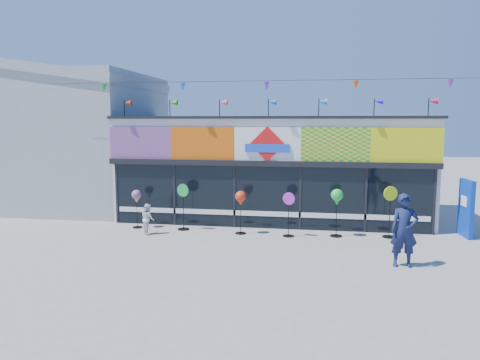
% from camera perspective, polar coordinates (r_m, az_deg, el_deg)
% --- Properties ---
extents(ground, '(80.00, 80.00, 0.00)m').
position_cam_1_polar(ground, '(14.04, 1.76, -9.04)').
color(ground, gray).
rests_on(ground, ground).
extents(kite_shop, '(16.00, 5.70, 5.31)m').
position_cam_1_polar(kite_shop, '(19.47, 4.12, 1.68)').
color(kite_shop, silver).
rests_on(kite_shop, ground).
extents(neighbour_building, '(8.18, 7.20, 6.87)m').
position_cam_1_polar(neighbour_building, '(23.53, -20.72, 5.02)').
color(neighbour_building, '#9FA2A4').
rests_on(neighbour_building, ground).
extents(blue_sign, '(0.25, 0.99, 1.96)m').
position_cam_1_polar(blue_sign, '(17.62, 25.85, -3.11)').
color(blue_sign, '#0B35AC').
rests_on(blue_sign, ground).
extents(spinner_0, '(0.36, 0.36, 1.41)m').
position_cam_1_polar(spinner_0, '(17.57, -12.49, -2.10)').
color(spinner_0, black).
rests_on(spinner_0, ground).
extents(spinner_1, '(0.46, 0.43, 1.68)m').
position_cam_1_polar(spinner_1, '(17.03, -6.94, -3.11)').
color(spinner_1, black).
rests_on(spinner_1, ground).
extents(spinner_2, '(0.38, 0.38, 1.52)m').
position_cam_1_polar(spinner_2, '(16.23, 0.08, -2.39)').
color(spinner_2, black).
rests_on(spinner_2, ground).
extents(spinner_3, '(0.42, 0.39, 1.52)m').
position_cam_1_polar(spinner_3, '(16.02, 5.96, -4.05)').
color(spinner_3, black).
rests_on(spinner_3, ground).
extents(spinner_4, '(0.42, 0.42, 1.64)m').
position_cam_1_polar(spinner_4, '(16.18, 11.73, -2.22)').
color(spinner_4, black).
rests_on(spinner_4, ground).
extents(spinner_5, '(0.47, 0.45, 1.75)m').
position_cam_1_polar(spinner_5, '(16.57, 17.80, -3.56)').
color(spinner_5, black).
rests_on(spinner_5, ground).
extents(adult_man, '(0.75, 0.52, 2.00)m').
position_cam_1_polar(adult_man, '(13.42, 19.40, -5.82)').
color(adult_man, '#141C40').
rests_on(adult_man, ground).
extents(child, '(0.55, 0.59, 1.07)m').
position_cam_1_polar(child, '(16.67, -11.16, -4.66)').
color(child, silver).
rests_on(child, ground).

